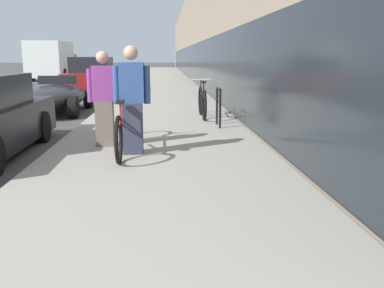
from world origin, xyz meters
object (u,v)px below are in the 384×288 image
(tandem_bicycle, at_px, (125,126))
(person_bystander, at_px, (104,99))
(cruiser_bike_nearest, at_px, (202,102))
(parked_sedan_far, at_px, (92,78))
(vintage_roadster_curbside, at_px, (54,97))
(moving_truck, at_px, (52,61))
(bike_rack_hoop, at_px, (219,103))
(person_rider, at_px, (132,100))

(tandem_bicycle, xyz_separation_m, person_bystander, (-0.36, 0.27, 0.43))
(cruiser_bike_nearest, distance_m, parked_sedan_far, 9.41)
(vintage_roadster_curbside, relative_size, moving_truck, 0.64)
(tandem_bicycle, height_order, bike_rack_hoop, tandem_bicycle)
(tandem_bicycle, xyz_separation_m, parked_sedan_far, (-2.47, 12.10, 0.22))
(person_rider, xyz_separation_m, parked_sedan_far, (-2.63, 12.46, -0.25))
(person_rider, bearing_deg, vintage_roadster_curbside, 113.90)
(tandem_bicycle, distance_m, person_bystander, 0.62)
(tandem_bicycle, relative_size, bike_rack_hoop, 3.28)
(person_rider, xyz_separation_m, person_bystander, (-0.52, 0.63, -0.04))
(person_bystander, distance_m, bike_rack_hoop, 2.97)
(vintage_roadster_curbside, xyz_separation_m, moving_truck, (-4.71, 18.79, 0.88))
(person_rider, xyz_separation_m, moving_truck, (-7.44, 24.94, 0.37))
(tandem_bicycle, bearing_deg, person_rider, -66.68)
(person_rider, relative_size, bike_rack_hoop, 1.98)
(tandem_bicycle, bearing_deg, cruiser_bike_nearest, 66.13)
(bike_rack_hoop, xyz_separation_m, cruiser_bike_nearest, (-0.23, 1.37, -0.12))
(bike_rack_hoop, bearing_deg, person_rider, -122.82)
(tandem_bicycle, bearing_deg, vintage_roadster_curbside, 113.93)
(person_bystander, bearing_deg, vintage_roadster_curbside, 111.78)
(bike_rack_hoop, relative_size, moving_truck, 0.13)
(tandem_bicycle, distance_m, parked_sedan_far, 12.35)
(person_bystander, xyz_separation_m, vintage_roadster_curbside, (-2.21, 5.53, -0.47))
(person_rider, height_order, cruiser_bike_nearest, person_rider)
(vintage_roadster_curbside, bearing_deg, tandem_bicycle, -66.07)
(tandem_bicycle, bearing_deg, bike_rack_hoop, 50.75)
(tandem_bicycle, relative_size, person_rider, 1.65)
(cruiser_bike_nearest, xyz_separation_m, vintage_roadster_curbside, (-4.17, 2.17, -0.06))
(vintage_roadster_curbside, height_order, parked_sedan_far, parked_sedan_far)
(person_bystander, bearing_deg, moving_truck, 105.89)
(person_rider, bearing_deg, cruiser_bike_nearest, 70.01)
(person_bystander, relative_size, moving_truck, 0.25)
(cruiser_bike_nearest, height_order, vintage_roadster_curbside, same)
(cruiser_bike_nearest, relative_size, moving_truck, 0.29)
(parked_sedan_far, bearing_deg, bike_rack_hoop, -66.37)
(tandem_bicycle, xyz_separation_m, moving_truck, (-7.28, 24.58, 0.84))
(tandem_bicycle, xyz_separation_m, cruiser_bike_nearest, (1.60, 3.62, 0.02))
(bike_rack_hoop, height_order, moving_truck, moving_truck)
(person_rider, bearing_deg, parked_sedan_far, 101.92)
(bike_rack_hoop, bearing_deg, tandem_bicycle, -129.25)
(tandem_bicycle, bearing_deg, parked_sedan_far, 101.56)
(moving_truck, bearing_deg, vintage_roadster_curbside, -75.92)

